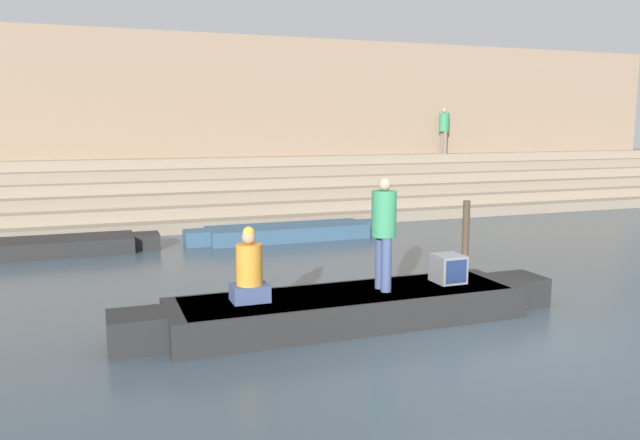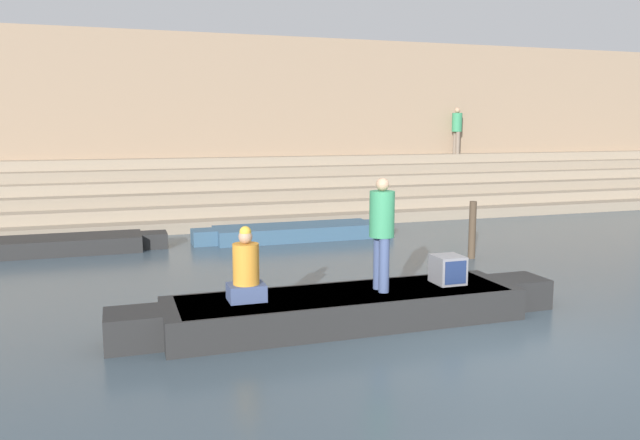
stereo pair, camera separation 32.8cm
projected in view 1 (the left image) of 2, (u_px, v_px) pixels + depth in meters
name	position (u px, v px, depth m)	size (l,w,h in m)	color
ground_plane	(494.00, 343.00, 8.31)	(120.00, 120.00, 0.00)	#3D4C56
ghat_steps	(257.00, 196.00, 19.87)	(36.00, 4.14, 1.84)	gray
back_wall	(241.00, 125.00, 21.47)	(34.20, 1.28, 5.85)	#937A60
rowboat_main	(348.00, 307.00, 9.10)	(6.70, 1.45, 0.47)	black
person_standing	(384.00, 226.00, 9.08)	(0.36, 0.36, 1.67)	#3D4C75
person_rowing	(249.00, 272.00, 8.58)	(0.51, 0.40, 1.05)	#3D4C75
tv_set	(448.00, 268.00, 9.65)	(0.43, 0.47, 0.43)	slate
moored_boat_shore	(35.00, 247.00, 13.90)	(5.38, 1.22, 0.36)	black
moored_boat_distant	(288.00, 232.00, 15.89)	(5.21, 1.22, 0.36)	#33516B
mooring_post	(466.00, 229.00, 13.63)	(0.15, 0.15, 1.26)	#473828
person_on_steps	(444.00, 127.00, 23.16)	(0.37, 0.37, 1.69)	#756656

